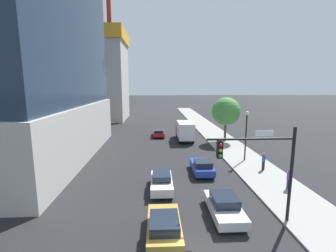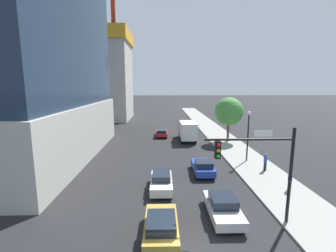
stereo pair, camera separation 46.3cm
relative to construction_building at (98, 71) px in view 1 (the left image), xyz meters
name	(u,v)px [view 1 (the left image)]	position (x,y,z in m)	size (l,w,h in m)	color
sidewalk	(235,151)	(24.86, -31.89, -12.27)	(4.83, 120.00, 0.15)	gray
construction_building	(98,71)	(0.00, 0.00, 0.00)	(23.58, 18.83, 32.40)	#B2AFA8
traffic_light_pole	(262,159)	(20.89, -48.42, -8.08)	(5.49, 0.48, 6.11)	black
street_lamp	(246,128)	(24.68, -35.99, -8.44)	(0.44, 0.44, 5.71)	black
street_tree	(226,111)	(25.13, -26.35, -7.56)	(4.29, 4.29, 6.79)	brown
car_blue	(202,166)	(18.99, -39.56, -11.63)	(1.87, 4.21, 1.46)	#233D9E
car_silver	(224,206)	(18.99, -47.47, -11.63)	(1.94, 4.49, 1.45)	#B7B7BC
car_white	(162,181)	(14.86, -43.15, -11.61)	(1.79, 4.24, 1.45)	silver
car_red	(159,133)	(14.86, -21.93, -11.67)	(1.90, 4.60, 1.32)	red
car_gold	(164,227)	(14.86, -49.69, -11.60)	(1.92, 4.24, 1.50)	#AD8938
box_truck	(185,130)	(18.99, -25.01, -10.63)	(2.37, 6.62, 3.07)	#B21E1E
pedestrian_blue_shirt	(264,161)	(25.41, -39.24, -11.26)	(0.34, 0.34, 1.80)	black
pedestrian_purple_shirt	(289,179)	(25.52, -43.76, -11.36)	(0.34, 0.34, 1.64)	#38334C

